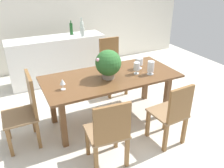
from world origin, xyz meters
name	(u,v)px	position (x,y,z in m)	size (l,w,h in m)	color
ground_plane	(111,118)	(0.00, 0.00, 0.00)	(7.04, 7.04, 0.00)	silver
back_wall	(60,11)	(0.00, 2.60, 1.30)	(6.40, 0.10, 2.60)	silver
dining_table	(111,82)	(0.00, 0.01, 0.64)	(1.97, 0.92, 0.74)	brown
chair_far_right	(111,64)	(0.45, 0.91, 0.55)	(0.43, 0.46, 1.02)	brown
chair_head_end	(26,107)	(-1.22, 0.01, 0.54)	(0.42, 0.46, 0.98)	brown
chair_near_right	(173,112)	(0.45, -0.87, 0.49)	(0.43, 0.46, 0.90)	brown
chair_near_left	(109,131)	(-0.45, -0.87, 0.50)	(0.49, 0.47, 0.90)	brown
flower_centerpiece	(108,64)	(-0.06, -0.04, 0.96)	(0.38, 0.36, 0.41)	gray
crystal_vase_left	(137,67)	(0.37, -0.09, 0.85)	(0.09, 0.09, 0.18)	silver
crystal_vase_center_near	(139,62)	(0.51, 0.07, 0.85)	(0.12, 0.12, 0.17)	silver
crystal_vase_right	(151,67)	(0.55, -0.19, 0.86)	(0.10, 0.10, 0.20)	silver
wine_glass	(62,82)	(-0.74, -0.10, 0.85)	(0.07, 0.07, 0.15)	silver
kitchen_counter	(58,59)	(-0.35, 1.80, 0.46)	(1.92, 0.52, 0.93)	white
wine_bottle_green	(82,27)	(0.24, 1.87, 1.06)	(0.07, 0.07, 0.32)	#B2BFB7
wine_bottle_tall	(83,32)	(0.18, 1.64, 1.02)	(0.07, 0.07, 0.24)	#B2BFB7
wine_bottle_clear	(71,29)	(0.01, 1.87, 1.05)	(0.06, 0.06, 0.28)	#194C1E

